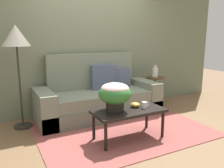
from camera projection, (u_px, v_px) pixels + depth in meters
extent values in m
plane|color=brown|center=(122.00, 129.00, 3.67)|extent=(14.00, 14.00, 0.00)
cube|color=slate|center=(90.00, 37.00, 4.49)|extent=(6.40, 0.12, 2.93)
cube|color=#994C47|center=(122.00, 129.00, 3.67)|extent=(2.63, 1.92, 0.01)
cube|color=#626B59|center=(100.00, 109.00, 4.27)|extent=(2.27, 0.89, 0.26)
cube|color=slate|center=(100.00, 98.00, 4.20)|extent=(1.75, 0.80, 0.21)
cube|color=slate|center=(92.00, 77.00, 4.47)|extent=(1.75, 0.16, 0.91)
cube|color=slate|center=(44.00, 108.00, 3.78)|extent=(0.26, 0.89, 0.59)
cube|color=slate|center=(144.00, 95.00, 4.69)|extent=(0.26, 0.89, 0.59)
cube|color=#4C5670|center=(103.00, 77.00, 4.40)|extent=(0.48, 0.21, 0.47)
cube|color=#4C5670|center=(120.00, 77.00, 4.59)|extent=(0.38, 0.18, 0.39)
cylinder|color=black|center=(106.00, 137.00, 2.92)|extent=(0.04, 0.04, 0.40)
cylinder|color=black|center=(163.00, 124.00, 3.34)|extent=(0.04, 0.04, 0.40)
cylinder|color=black|center=(94.00, 126.00, 3.27)|extent=(0.04, 0.04, 0.40)
cylinder|color=black|center=(147.00, 116.00, 3.69)|extent=(0.04, 0.04, 0.40)
cube|color=black|center=(129.00, 111.00, 3.26)|extent=(1.03, 0.50, 0.04)
cylinder|color=#4C331E|center=(154.00, 103.00, 5.05)|extent=(0.25, 0.25, 0.03)
cylinder|color=#4C331E|center=(155.00, 91.00, 4.99)|extent=(0.05, 0.05, 0.56)
cylinder|color=#4C331E|center=(155.00, 78.00, 4.93)|extent=(0.38, 0.38, 0.03)
cylinder|color=#2D2823|center=(23.00, 126.00, 3.77)|extent=(0.30, 0.30, 0.03)
cylinder|color=#2D2823|center=(20.00, 87.00, 3.63)|extent=(0.03, 0.03, 1.29)
cone|color=beige|center=(16.00, 35.00, 3.47)|extent=(0.42, 0.42, 0.32)
cylinder|color=black|center=(115.00, 105.00, 3.20)|extent=(0.25, 0.25, 0.15)
ellipsoid|color=#337533|center=(115.00, 94.00, 3.16)|extent=(0.46, 0.46, 0.29)
ellipsoid|color=beige|center=(115.00, 89.00, 3.15)|extent=(0.39, 0.39, 0.16)
cylinder|color=white|center=(144.00, 105.00, 3.32)|extent=(0.08, 0.08, 0.09)
torus|color=white|center=(147.00, 104.00, 3.34)|extent=(0.07, 0.01, 0.07)
cylinder|color=gold|center=(135.00, 106.00, 3.38)|extent=(0.05, 0.05, 0.02)
ellipsoid|color=gold|center=(135.00, 105.00, 3.37)|extent=(0.14, 0.14, 0.06)
cylinder|color=silver|center=(155.00, 72.00, 4.92)|extent=(0.12, 0.12, 0.19)
cylinder|color=silver|center=(155.00, 66.00, 4.90)|extent=(0.05, 0.05, 0.06)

